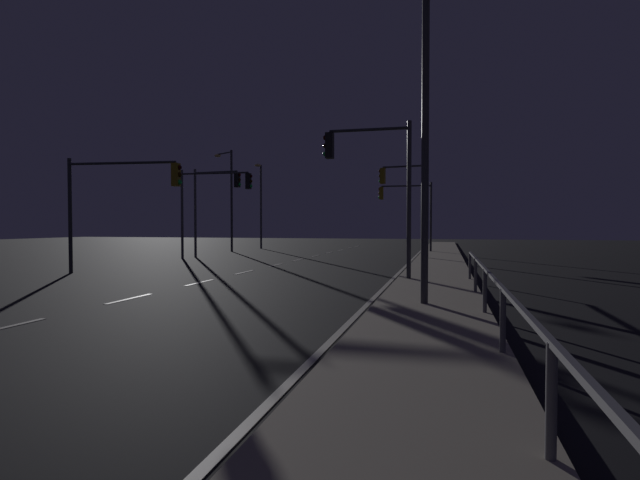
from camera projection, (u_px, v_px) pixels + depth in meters
The scene contains 14 objects.
ground_plane at pixel (249, 271), 21.81m from camera, with size 112.00×112.00×0.00m, color black.
sidewalk_right at pixel (436, 274), 19.78m from camera, with size 2.68×77.00×0.14m, color #9E937F.
lane_markings_center at pixel (275, 265), 25.20m from camera, with size 0.14×50.00×0.01m.
lane_edge_line at pixel (406, 265), 25.02m from camera, with size 0.14×53.00×0.01m.
traffic_light_mid_right at pixel (407, 191), 29.28m from camera, with size 3.01×0.58×5.70m.
traffic_light_overhead_east at pixel (214, 195), 31.09m from camera, with size 3.38×0.52×5.68m.
traffic_light_near_right at pixel (407, 203), 36.63m from camera, with size 3.99×0.44×5.13m.
traffic_light_far_right at pixel (212, 195), 29.98m from camera, with size 4.67×0.50×5.50m.
traffic_light_far_left at pixel (372, 170), 17.82m from camera, with size 3.26×0.34×5.65m.
traffic_light_near_left at pixel (120, 190), 20.54m from camera, with size 5.10×0.77×4.91m.
street_lamp_far_end at pixel (436, 115), 11.56m from camera, with size 1.70×1.43×7.52m.
street_lamp_across_street at pixel (260, 198), 43.17m from camera, with size 0.78×2.09×7.43m.
street_lamp_mid_block at pixel (229, 191), 38.63m from camera, with size 2.01×1.21×7.97m.
barrier_fence at pixel (492, 288), 8.99m from camera, with size 0.09×17.46×0.98m.
Camera 1 is at (8.50, -2.78, 2.03)m, focal length 27.48 mm.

